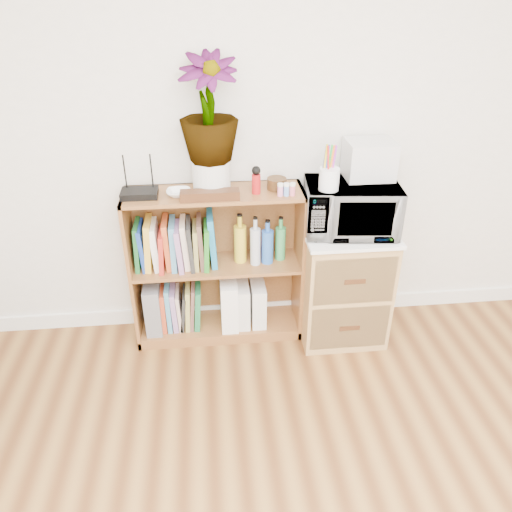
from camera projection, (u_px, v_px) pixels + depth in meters
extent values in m
cube|color=white|center=(271.00, 308.00, 3.32)|extent=(4.00, 0.02, 0.10)
cube|color=brown|center=(217.00, 267.00, 2.96)|extent=(1.00, 0.30, 0.95)
cube|color=#9E7542|center=(342.00, 284.00, 3.02)|extent=(0.50, 0.45, 0.70)
imported|color=silver|center=(351.00, 208.00, 2.76)|extent=(0.54, 0.39, 0.28)
cylinder|color=white|center=(329.00, 179.00, 2.60)|extent=(0.11, 0.11, 0.12)
cube|color=silver|center=(369.00, 159.00, 2.73)|extent=(0.26, 0.22, 0.21)
cube|color=black|center=(140.00, 193.00, 2.66)|extent=(0.19, 0.13, 0.04)
imported|color=white|center=(179.00, 193.00, 2.67)|extent=(0.13, 0.13, 0.03)
cylinder|color=silver|center=(212.00, 176.00, 2.70)|extent=(0.20, 0.20, 0.17)
imported|color=#2F6829|center=(208.00, 109.00, 2.52)|extent=(0.30, 0.30, 0.54)
cube|color=#341E0E|center=(210.00, 195.00, 2.62)|extent=(0.31, 0.08, 0.05)
cylinder|color=#AC1517|center=(256.00, 184.00, 2.68)|extent=(0.05, 0.05, 0.11)
cylinder|color=#35210E|center=(277.00, 184.00, 2.75)|extent=(0.11, 0.11, 0.06)
cube|color=pink|center=(286.00, 190.00, 2.66)|extent=(0.12, 0.04, 0.06)
cube|color=slate|center=(154.00, 305.00, 3.04)|extent=(0.09, 0.25, 0.31)
cube|color=white|center=(229.00, 301.00, 3.08)|extent=(0.10, 0.26, 0.32)
cube|color=silver|center=(242.00, 303.00, 3.09)|extent=(0.09, 0.22, 0.28)
cube|color=silver|center=(258.00, 302.00, 3.10)|extent=(0.09, 0.22, 0.27)
cube|color=#1A622B|center=(137.00, 247.00, 2.84)|extent=(0.04, 0.20, 0.27)
cube|color=navy|center=(143.00, 247.00, 2.84)|extent=(0.04, 0.20, 0.26)
cube|color=gold|center=(148.00, 245.00, 2.84)|extent=(0.05, 0.20, 0.29)
cube|color=white|center=(155.00, 246.00, 2.85)|extent=(0.05, 0.20, 0.27)
cube|color=red|center=(162.00, 248.00, 2.86)|extent=(0.04, 0.20, 0.24)
cube|color=#D15424|center=(167.00, 244.00, 2.85)|extent=(0.04, 0.20, 0.29)
cube|color=teal|center=(173.00, 244.00, 2.85)|extent=(0.03, 0.20, 0.28)
cube|color=#97689C|center=(179.00, 245.00, 2.86)|extent=(0.04, 0.20, 0.26)
cube|color=#FEE3C6|center=(185.00, 244.00, 2.86)|extent=(0.05, 0.20, 0.28)
cube|color=#262626|center=(191.00, 243.00, 2.86)|extent=(0.04, 0.20, 0.28)
cube|color=#9D9248|center=(196.00, 245.00, 2.87)|extent=(0.03, 0.20, 0.25)
cube|color=brown|center=(201.00, 242.00, 2.86)|extent=(0.04, 0.20, 0.29)
cube|color=#237920|center=(206.00, 244.00, 2.88)|extent=(0.04, 0.20, 0.26)
cube|color=#1C76AA|center=(212.00, 240.00, 2.87)|extent=(0.05, 0.20, 0.31)
cylinder|color=gold|center=(240.00, 240.00, 2.88)|extent=(0.07, 0.07, 0.29)
cylinder|color=#B4BDCC|center=(255.00, 239.00, 2.89)|extent=(0.06, 0.06, 0.29)
cylinder|color=blue|center=(267.00, 241.00, 2.91)|extent=(0.07, 0.07, 0.26)
cylinder|color=#35924F|center=(281.00, 240.00, 2.91)|extent=(0.06, 0.06, 0.26)
cube|color=#C84523|center=(164.00, 307.00, 3.06)|extent=(0.03, 0.19, 0.27)
cube|color=teal|center=(169.00, 305.00, 3.06)|extent=(0.03, 0.19, 0.30)
cube|color=#926DA4|center=(175.00, 307.00, 3.07)|extent=(0.04, 0.19, 0.27)
cube|color=#C5A899|center=(179.00, 308.00, 3.07)|extent=(0.03, 0.19, 0.25)
cube|color=#252525|center=(184.00, 308.00, 3.08)|extent=(0.05, 0.19, 0.24)
cube|color=#A49E4C|center=(188.00, 305.00, 3.07)|extent=(0.04, 0.19, 0.28)
cube|color=brown|center=(192.00, 304.00, 3.07)|extent=(0.04, 0.19, 0.29)
cube|color=#1D6D3E|center=(198.00, 305.00, 3.08)|extent=(0.05, 0.19, 0.27)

